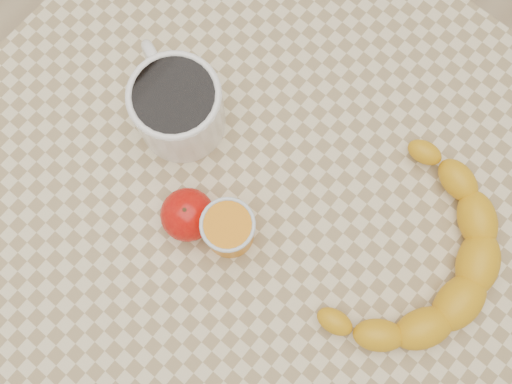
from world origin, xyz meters
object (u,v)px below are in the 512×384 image
Objects in this scene: coffee_mug at (177,105)px; banana at (416,259)px; orange_juice_glass at (229,229)px; apple at (188,215)px; table at (256,209)px.

banana is at bearing 7.15° from coffee_mug.
orange_juice_glass is 0.05m from apple.
orange_juice_glass is 0.98× the size of apple.
orange_juice_glass is at bearing -148.67° from banana.
coffee_mug reaches higher than orange_juice_glass.
apple is 0.24× the size of banana.
apple reaches higher than table.
banana is (0.20, 0.06, 0.11)m from table.
coffee_mug is 0.16m from orange_juice_glass.
orange_juice_glass is at bearing 19.04° from apple.
coffee_mug is 0.53× the size of banana.
banana is (0.19, 0.12, -0.01)m from orange_juice_glass.
orange_juice_glass reaches higher than apple.
table is 0.15m from apple.
table is at bearing 60.21° from apple.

